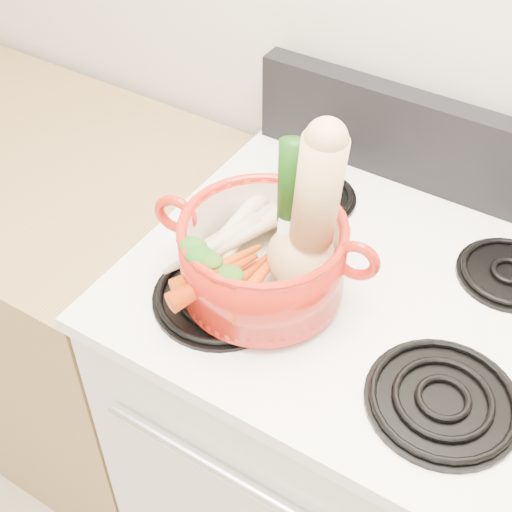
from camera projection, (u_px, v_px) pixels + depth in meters
The scene contains 25 objects.
wall_back at pixel (486, 3), 1.16m from camera, with size 3.50×0.02×2.60m, color beige.
stove_body at pixel (344, 442), 1.53m from camera, with size 0.76×0.65×0.92m, color silver.
cooktop at pixel (368, 290), 1.20m from camera, with size 0.78×0.67×0.03m, color white.
control_backsplash at pixel (445, 150), 1.31m from camera, with size 0.76×0.05×0.18m, color black.
oven_handle at pixel (262, 495), 1.10m from camera, with size 0.02×0.02×0.60m, color silver.
burner_front_left at pixel (221, 295), 1.15m from camera, with size 0.22×0.22×0.02m, color black.
burner_front_right at pixel (443, 399), 1.01m from camera, with size 0.22×0.22×0.02m, color black.
burner_back_left at pixel (310, 196), 1.34m from camera, with size 0.17×0.17×0.02m, color black.
burner_back_right at pixel (509, 272), 1.19m from camera, with size 0.17×0.17×0.02m, color black.
dutch_oven at pixel (263, 257), 1.11m from camera, with size 0.26×0.26×0.13m, color #B61C0F.
pot_handle_left at pixel (176, 214), 1.12m from camera, with size 0.07×0.07×0.02m, color #B61C0F.
pot_handle_right at pixel (357, 261), 1.05m from camera, with size 0.07×0.07×0.02m, color #B61C0F.
squash at pixel (304, 212), 1.04m from camera, with size 0.12×0.12×0.28m, color tan, non-canonical shape.
leek at pixel (290, 209), 1.05m from camera, with size 0.04×0.04×0.26m, color silver.
ginger at pixel (302, 246), 1.15m from camera, with size 0.09×0.07×0.05m, color tan.
parsnip_0 at pixel (228, 238), 1.17m from camera, with size 0.04×0.04×0.19m, color beige.
parsnip_1 at pixel (229, 231), 1.17m from camera, with size 0.04×0.04×0.18m, color beige.
parsnip_2 at pixel (236, 237), 1.15m from camera, with size 0.04×0.04×0.19m, color beige.
parsnip_3 at pixel (212, 245), 1.13m from camera, with size 0.04×0.04×0.18m, color beige.
parsnip_4 at pixel (258, 226), 1.15m from camera, with size 0.04×0.04×0.21m, color beige.
parsnip_5 at pixel (240, 218), 1.16m from camera, with size 0.04×0.04×0.21m, color beige.
carrot_0 at pixel (247, 275), 1.11m from camera, with size 0.03×0.03×0.15m, color #CF440A.
carrot_1 at pixel (218, 269), 1.11m from camera, with size 0.03×0.03×0.16m, color #D44C0A.
carrot_2 at pixel (256, 282), 1.09m from camera, with size 0.03×0.03×0.17m, color #DF4C0B.
carrot_3 at pixel (215, 280), 1.08m from camera, with size 0.03×0.03×0.16m, color #DC3F0B.
Camera 1 is at (0.28, 0.60, 1.81)m, focal length 50.00 mm.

